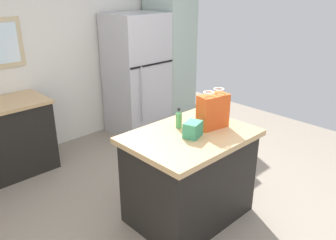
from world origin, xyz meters
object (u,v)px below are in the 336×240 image
object	(u,v)px
tall_cabinet	(170,59)
refrigerator	(137,75)
bottle	(179,119)
small_box	(193,129)
kitchen_island	(189,176)
shopping_bag	(213,111)

from	to	relation	value
tall_cabinet	refrigerator	bearing A→B (deg)	-179.98
refrigerator	bottle	size ratio (longest dim) A/B	9.00
tall_cabinet	small_box	distance (m)	2.75
kitchen_island	tall_cabinet	world-z (taller)	tall_cabinet
refrigerator	shopping_bag	size ratio (longest dim) A/B	4.84
tall_cabinet	shopping_bag	size ratio (longest dim) A/B	5.55
shopping_bag	refrigerator	bearing A→B (deg)	70.24
refrigerator	small_box	xyz separation A→B (m)	(-1.05, -2.11, 0.07)
tall_cabinet	shopping_bag	xyz separation A→B (m)	(-1.45, -2.09, 0.03)
shopping_bag	small_box	xyz separation A→B (m)	(-0.30, -0.02, -0.10)
shopping_bag	kitchen_island	bearing A→B (deg)	171.43
kitchen_island	tall_cabinet	distance (m)	2.74
tall_cabinet	shopping_bag	world-z (taller)	tall_cabinet
small_box	bottle	xyz separation A→B (m)	(0.06, 0.24, 0.02)
kitchen_island	bottle	xyz separation A→B (m)	(0.03, 0.18, 0.54)
tall_cabinet	bottle	world-z (taller)	tall_cabinet
kitchen_island	small_box	bearing A→B (deg)	-120.37
shopping_bag	tall_cabinet	bearing A→B (deg)	55.25
shopping_bag	bottle	world-z (taller)	shopping_bag
refrigerator	shopping_bag	world-z (taller)	refrigerator
kitchen_island	refrigerator	size ratio (longest dim) A/B	0.65
kitchen_island	shopping_bag	bearing A→B (deg)	-8.57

